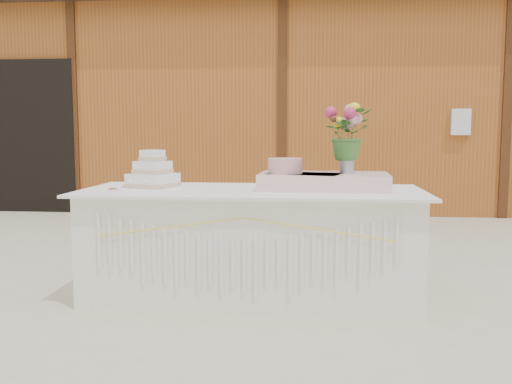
% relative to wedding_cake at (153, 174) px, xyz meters
% --- Properties ---
extents(ground, '(80.00, 80.00, 0.00)m').
position_rel_wedding_cake_xyz_m(ground, '(0.74, -0.11, -0.86)').
color(ground, beige).
rests_on(ground, ground).
extents(barn, '(12.60, 4.60, 3.30)m').
position_rel_wedding_cake_xyz_m(barn, '(0.73, 5.89, 0.81)').
color(barn, '#9B5220').
rests_on(barn, ground).
extents(cake_table, '(2.40, 1.00, 0.77)m').
position_rel_wedding_cake_xyz_m(cake_table, '(0.74, -0.11, -0.48)').
color(cake_table, white).
rests_on(cake_table, ground).
extents(wedding_cake, '(0.39, 0.39, 0.27)m').
position_rel_wedding_cake_xyz_m(wedding_cake, '(0.00, 0.00, 0.00)').
color(wedding_cake, white).
rests_on(wedding_cake, cake_table).
extents(pink_cake_stand, '(0.31, 0.31, 0.22)m').
position_rel_wedding_cake_xyz_m(pink_cake_stand, '(0.98, -0.09, 0.03)').
color(pink_cake_stand, white).
rests_on(pink_cake_stand, cake_table).
extents(satin_runner, '(0.92, 0.56, 0.11)m').
position_rel_wedding_cake_xyz_m(satin_runner, '(1.25, -0.04, -0.04)').
color(satin_runner, beige).
rests_on(satin_runner, cake_table).
extents(flower_vase, '(0.10, 0.10, 0.14)m').
position_rel_wedding_cake_xyz_m(flower_vase, '(1.41, -0.02, 0.09)').
color(flower_vase, '#B8B7BC').
rests_on(flower_vase, satin_runner).
extents(bouquet, '(0.43, 0.43, 0.36)m').
position_rel_wedding_cake_xyz_m(bouquet, '(1.41, -0.02, 0.34)').
color(bouquet, '#376729').
rests_on(bouquet, flower_vase).
extents(loose_flowers, '(0.25, 0.34, 0.02)m').
position_rel_wedding_cake_xyz_m(loose_flowers, '(-0.22, -0.07, -0.08)').
color(loose_flowers, pink).
rests_on(loose_flowers, cake_table).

